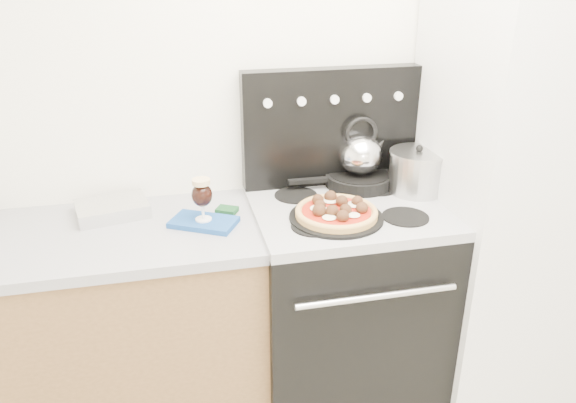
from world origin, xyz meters
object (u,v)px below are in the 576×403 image
object	(u,v)px
base_cabinet	(78,340)
skillet	(359,180)
pizza_pan	(336,217)
stock_pot	(417,173)
fridge	(509,187)
stove_body	(344,307)
pizza	(336,211)
oven_mitt	(204,222)
beer_glass	(202,199)
tea_kettle	(360,151)

from	to	relation	value
base_cabinet	skillet	distance (m)	1.34
skillet	pizza_pan	bearing A→B (deg)	-122.99
skillet	stock_pot	world-z (taller)	stock_pot
skillet	fridge	bearing A→B (deg)	-21.40
stove_body	pizza	distance (m)	0.53
oven_mitt	beer_glass	size ratio (longest dim) A/B	1.45
stove_body	stock_pot	world-z (taller)	stock_pot
beer_glass	pizza_pan	distance (m)	0.51
stove_body	tea_kettle	world-z (taller)	tea_kettle
stock_pot	stove_body	bearing A→B (deg)	-165.27
pizza	skillet	xyz separation A→B (m)	(0.20, 0.30, -0.01)
pizza	skillet	size ratio (longest dim) A/B	1.07
stove_body	pizza_pan	distance (m)	0.50
oven_mitt	skillet	size ratio (longest dim) A/B	0.84
base_cabinet	stove_body	size ratio (longest dim) A/B	1.65
beer_glass	stock_pot	world-z (taller)	beer_glass
oven_mitt	fridge	bearing A→B (deg)	-1.15
fridge	pizza_pan	size ratio (longest dim) A/B	5.27
stove_body	skillet	world-z (taller)	skillet
fridge	stock_pot	distance (m)	0.39
pizza	tea_kettle	size ratio (longest dim) A/B	1.47
tea_kettle	stock_pot	bearing A→B (deg)	-34.53
pizza	fridge	bearing A→B (deg)	5.49
pizza	tea_kettle	distance (m)	0.38
beer_glass	skillet	size ratio (longest dim) A/B	0.58
base_cabinet	pizza	xyz separation A→B (m)	(1.02, -0.13, 0.52)
fridge	oven_mitt	size ratio (longest dim) A/B	7.76
fridge	skillet	world-z (taller)	fridge
fridge	pizza_pan	xyz separation A→B (m)	(-0.78, -0.08, -0.02)
stove_body	fridge	bearing A→B (deg)	-2.05
oven_mitt	tea_kettle	world-z (taller)	tea_kettle
stove_body	pizza	xyz separation A→B (m)	(-0.08, -0.10, 0.51)
fridge	pizza	bearing A→B (deg)	-174.51
pizza	stock_pot	distance (m)	0.45
oven_mitt	pizza_pan	distance (m)	0.51
base_cabinet	oven_mitt	size ratio (longest dim) A/B	5.92
oven_mitt	pizza	bearing A→B (deg)	-11.49
beer_glass	fridge	bearing A→B (deg)	-1.15
pizza	skillet	distance (m)	0.36
oven_mitt	stock_pot	bearing A→B (deg)	5.41
pizza_pan	stove_body	bearing A→B (deg)	50.63
base_cabinet	pizza_pan	size ratio (longest dim) A/B	4.03
pizza_pan	beer_glass	bearing A→B (deg)	168.51
base_cabinet	skillet	size ratio (longest dim) A/B	4.97
beer_glass	tea_kettle	distance (m)	0.73
beer_glass	pizza	xyz separation A→B (m)	(0.50, -0.10, -0.05)
oven_mitt	tea_kettle	bearing A→B (deg)	16.37
fridge	pizza_pan	world-z (taller)	fridge
stove_body	fridge	xyz separation A→B (m)	(0.70, -0.03, 0.51)
beer_glass	skillet	xyz separation A→B (m)	(0.69, 0.20, -0.06)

